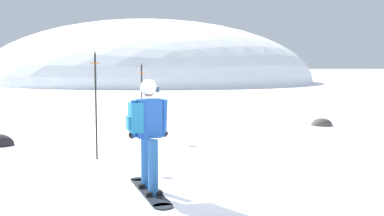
{
  "coord_description": "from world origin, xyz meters",
  "views": [
    {
      "loc": [
        0.75,
        -7.05,
        1.95
      ],
      "look_at": [
        -0.23,
        2.73,
        1.0
      ],
      "focal_mm": 43.51,
      "sensor_mm": 36.0,
      "label": 1
    }
  ],
  "objects_px": {
    "piste_marker_near": "(96,98)",
    "snowboarder_main": "(147,132)",
    "rock_dark": "(322,126)",
    "piste_marker_far": "(142,95)"
  },
  "relations": [
    {
      "from": "piste_marker_near",
      "to": "snowboarder_main",
      "type": "bearing_deg",
      "value": -56.9
    },
    {
      "from": "snowboarder_main",
      "to": "rock_dark",
      "type": "bearing_deg",
      "value": 63.67
    },
    {
      "from": "rock_dark",
      "to": "snowboarder_main",
      "type": "bearing_deg",
      "value": -116.33
    },
    {
      "from": "piste_marker_near",
      "to": "rock_dark",
      "type": "xyz_separation_m",
      "value": [
        5.46,
        5.7,
        -1.25
      ]
    },
    {
      "from": "piste_marker_near",
      "to": "rock_dark",
      "type": "distance_m",
      "value": 7.99
    },
    {
      "from": "piste_marker_far",
      "to": "piste_marker_near",
      "type": "bearing_deg",
      "value": -96.49
    },
    {
      "from": "piste_marker_far",
      "to": "rock_dark",
      "type": "height_order",
      "value": "piste_marker_far"
    },
    {
      "from": "snowboarder_main",
      "to": "piste_marker_far",
      "type": "distance_m",
      "value": 5.33
    },
    {
      "from": "piste_marker_near",
      "to": "rock_dark",
      "type": "bearing_deg",
      "value": 46.21
    },
    {
      "from": "piste_marker_far",
      "to": "snowboarder_main",
      "type": "bearing_deg",
      "value": -77.29
    }
  ]
}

